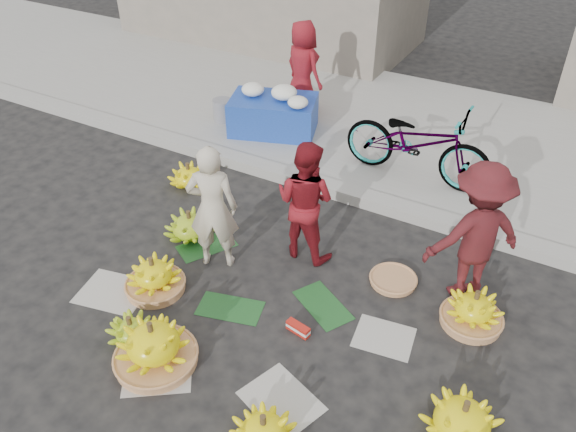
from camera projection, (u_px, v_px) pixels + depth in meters
The scene contains 22 objects.
ground at pixel (249, 300), 5.78m from camera, with size 80.00×80.00×0.00m, color black.
curb at pixel (340, 191), 7.29m from camera, with size 40.00×0.25×0.15m, color gray.
sidewalk at pixel (397, 128), 8.78m from camera, with size 40.00×4.00×0.12m, color gray.
newspaper_scatter at pixel (203, 352), 5.21m from camera, with size 3.20×1.80×0.00m, color beige, non-canonical shape.
banana_leaves at pixel (251, 285), 5.95m from camera, with size 2.00×1.00×0.00m, color #17471F, non-canonical shape.
banana_bunch_0 at pixel (154, 276), 5.80m from camera, with size 0.65×0.65×0.43m.
banana_bunch_1 at pixel (131, 330), 5.29m from camera, with size 0.52×0.52×0.28m.
banana_bunch_2 at pixel (154, 345), 5.00m from camera, with size 0.75×0.75×0.50m.
banana_bunch_3 at pixel (263, 431), 4.39m from camera, with size 0.67×0.67×0.33m.
banana_bunch_4 at pixel (463, 419), 4.44m from camera, with size 0.69×0.69×0.39m.
banana_bunch_5 at pixel (473, 310), 5.41m from camera, with size 0.66×0.66×0.42m.
banana_bunch_6 at pixel (190, 226), 6.55m from camera, with size 0.58×0.58×0.36m.
banana_bunch_7 at pixel (189, 176), 7.47m from camera, with size 0.61×0.61×0.34m.
basket_spare at pixel (393, 280), 5.98m from camera, with size 0.48×0.48×0.06m, color #B0744A.
incense_stack at pixel (298, 328), 5.38m from camera, with size 0.25×0.08×0.10m, color red.
vendor_cream at pixel (213, 208), 5.85m from camera, with size 0.53×0.35×1.45m, color beige.
vendor_red at pixel (305, 201), 6.00m from camera, with size 0.68×0.53×1.40m, color maroon.
man_striped at pixel (476, 234), 5.42m from camera, with size 0.99×0.57×1.54m, color maroon.
flower_table at pixel (274, 113), 8.39m from camera, with size 1.45×1.15×0.73m.
grey_bucket at pixel (223, 110), 8.76m from camera, with size 0.30×0.30×0.35m, color slate.
flower_vendor at pixel (303, 68), 8.71m from camera, with size 0.71×0.46×1.46m, color maroon.
bicycle at pixel (418, 142), 7.20m from camera, with size 1.96×0.68×1.03m, color gray.
Camera 1 is at (2.40, -3.44, 4.08)m, focal length 35.00 mm.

